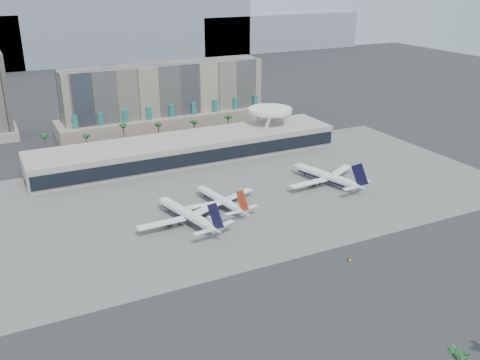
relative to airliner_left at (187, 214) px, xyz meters
name	(u,v)px	position (x,y,z in m)	size (l,w,h in m)	color
ground	(293,244)	(29.59, -34.97, -3.98)	(900.00, 900.00, 0.00)	#232326
apron_pad	(231,193)	(29.59, 20.03, -3.95)	(260.00, 130.00, 0.06)	#5B5B59
mountain_ridge	(93,34)	(57.46, 435.03, 25.91)	(680.00, 60.00, 70.00)	gray
hotel	(166,103)	(39.59, 139.44, 12.83)	(140.00, 30.00, 42.00)	gray
terminal	(188,148)	(29.59, 74.86, 2.54)	(170.00, 32.50, 14.50)	#ACA497
saucer_structure	(270,113)	(84.59, 81.03, 14.47)	(26.00, 26.00, 21.89)	white
palm_row	(177,124)	(36.59, 110.03, 6.52)	(157.80, 2.80, 13.10)	brown
airliner_left	(187,214)	(0.00, 0.00, 0.00)	(43.26, 44.92, 15.78)	white
airliner_centre	(220,199)	(18.86, 8.90, -0.54)	(37.73, 39.17, 13.62)	white
airliner_right	(326,176)	(76.28, 10.45, 0.03)	(43.29, 44.87, 15.88)	white
service_vehicle_a	(214,219)	(10.35, -3.25, -2.89)	(4.45, 2.17, 2.17)	white
service_vehicle_b	(245,213)	(24.55, -3.81, -3.05)	(3.63, 2.07, 1.87)	white
taxiway_sign	(350,260)	(41.10, -54.88, -3.51)	(2.11, 0.39, 0.95)	black
near_palm_a	(457,359)	(25.12, -117.29, 5.21)	(6.00, 6.00, 12.02)	brown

